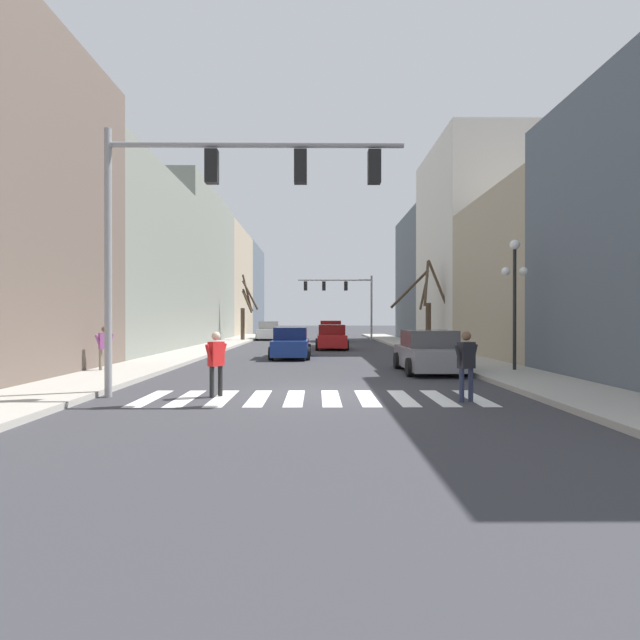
# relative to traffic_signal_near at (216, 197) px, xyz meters

# --- Properties ---
(ground_plane) EXTENTS (240.00, 240.00, 0.00)m
(ground_plane) POSITION_rel_traffic_signal_near_xyz_m (2.43, 0.56, -5.05)
(ground_plane) COLOR #38383D
(sidewalk_left) EXTENTS (2.68, 90.00, 0.15)m
(sidewalk_left) POSITION_rel_traffic_signal_near_xyz_m (-4.32, 0.56, -4.98)
(sidewalk_left) COLOR #ADA89E
(sidewalk_left) RESTS_ON ground_plane
(sidewalk_right) EXTENTS (2.68, 90.00, 0.15)m
(sidewalk_right) POSITION_rel_traffic_signal_near_xyz_m (9.19, 0.56, -4.98)
(sidewalk_right) COLOR #ADA89E
(sidewalk_right) RESTS_ON ground_plane
(building_row_left) EXTENTS (6.00, 71.19, 12.34)m
(building_row_left) POSITION_rel_traffic_signal_near_xyz_m (-8.66, 30.88, 0.83)
(building_row_left) COLOR #66564C
(building_row_left) RESTS_ON ground_plane
(building_row_right) EXTENTS (6.00, 43.11, 13.79)m
(building_row_right) POSITION_rel_traffic_signal_near_xyz_m (13.53, 17.70, 0.44)
(building_row_right) COLOR #515B66
(building_row_right) RESTS_ON ground_plane
(crosswalk_stripes) EXTENTS (8.55, 2.60, 0.01)m
(crosswalk_stripes) POSITION_rel_traffic_signal_near_xyz_m (2.43, -0.19, -5.05)
(crosswalk_stripes) COLOR white
(crosswalk_stripes) RESTS_ON ground_plane
(traffic_signal_near) EXTENTS (7.55, 0.28, 6.77)m
(traffic_signal_near) POSITION_rel_traffic_signal_near_xyz_m (0.00, 0.00, 0.00)
(traffic_signal_near) COLOR gray
(traffic_signal_near) RESTS_ON ground_plane
(traffic_signal_far) EXTENTS (6.82, 0.28, 5.90)m
(traffic_signal_far) POSITION_rel_traffic_signal_near_xyz_m (5.03, 33.14, -0.67)
(traffic_signal_far) COLOR gray
(traffic_signal_far) RESTS_ON ground_plane
(street_lamp_right_corner) EXTENTS (0.95, 0.36, 4.66)m
(street_lamp_right_corner) POSITION_rel_traffic_signal_near_xyz_m (9.63, 5.19, -1.62)
(street_lamp_right_corner) COLOR black
(street_lamp_right_corner) RESTS_ON sidewalk_right
(car_parked_right_near) EXTENTS (2.06, 4.28, 1.57)m
(car_parked_right_near) POSITION_rel_traffic_signal_near_xyz_m (3.50, 19.38, -4.31)
(car_parked_right_near) COLOR red
(car_parked_right_near) RESTS_ON ground_plane
(car_parked_left_near) EXTENTS (2.13, 4.23, 1.78)m
(car_parked_left_near) POSITION_rel_traffic_signal_near_xyz_m (3.74, 30.17, -4.23)
(car_parked_left_near) COLOR red
(car_parked_left_near) RESTS_ON ground_plane
(car_parked_right_mid) EXTENTS (1.97, 4.29, 1.54)m
(car_parked_right_mid) POSITION_rel_traffic_signal_near_xyz_m (1.25, 12.29, -4.33)
(car_parked_right_mid) COLOR navy
(car_parked_right_mid) RESTS_ON ground_plane
(car_driving_toward_lane) EXTENTS (2.12, 4.26, 1.55)m
(car_driving_toward_lane) POSITION_rel_traffic_signal_near_xyz_m (6.67, 5.71, -4.32)
(car_driving_toward_lane) COLOR gray
(car_driving_toward_lane) RESTS_ON ground_plane
(car_at_intersection) EXTENTS (2.13, 4.50, 1.70)m
(car_at_intersection) POSITION_rel_traffic_signal_near_xyz_m (-1.79, 33.22, -4.26)
(car_at_intersection) COLOR white
(car_at_intersection) RESTS_ON ground_plane
(pedestrian_on_right_sidewalk) EXTENTS (0.56, 0.49, 1.56)m
(pedestrian_on_right_sidewalk) POSITION_rel_traffic_signal_near_xyz_m (-5.03, 5.21, -3.98)
(pedestrian_on_right_sidewalk) COLOR #7A705B
(pedestrian_on_right_sidewalk) RESTS_ON sidewalk_left
(pedestrian_on_left_sidewalk) EXTENTS (0.49, 0.62, 1.65)m
(pedestrian_on_left_sidewalk) POSITION_rel_traffic_signal_near_xyz_m (-0.01, 0.01, -4.07)
(pedestrian_on_left_sidewalk) COLOR black
(pedestrian_on_left_sidewalk) RESTS_ON ground_plane
(pedestrian_crossing_street) EXTENTS (0.68, 0.41, 1.68)m
(pedestrian_crossing_street) POSITION_rel_traffic_signal_near_xyz_m (6.10, -0.76, -4.06)
(pedestrian_crossing_street) COLOR #282D47
(pedestrian_crossing_street) RESTS_ON ground_plane
(street_tree_left_mid) EXTENTS (3.39, 2.19, 5.57)m
(street_tree_left_mid) POSITION_rel_traffic_signal_near_xyz_m (9.47, 18.87, -2.25)
(street_tree_left_mid) COLOR #473828
(street_tree_left_mid) RESTS_ON sidewalk_right
(street_tree_right_near) EXTENTS (1.50, 1.77, 5.61)m
(street_tree_right_near) POSITION_rel_traffic_signal_near_xyz_m (-3.58, 30.26, -2.46)
(street_tree_right_near) COLOR #473828
(street_tree_right_near) RESTS_ON sidewalk_left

